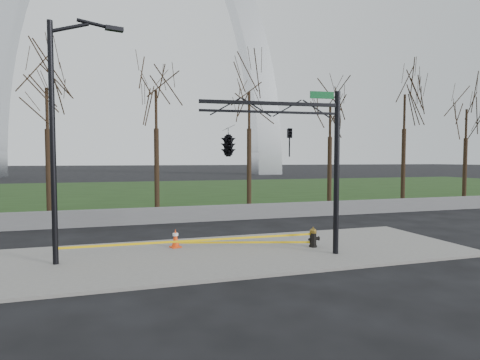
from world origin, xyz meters
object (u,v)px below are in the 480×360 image
object	(u,v)px
traffic_cone	(175,238)
street_light	(60,124)
fire_hydrant	(313,238)
traffic_signal_mast	(250,142)

from	to	relation	value
traffic_cone	street_light	bearing A→B (deg)	-162.63
fire_hydrant	traffic_signal_mast	world-z (taller)	traffic_signal_mast
fire_hydrant	traffic_signal_mast	bearing A→B (deg)	-155.27
street_light	traffic_signal_mast	distance (m)	6.30
street_light	fire_hydrant	bearing A→B (deg)	-13.42
fire_hydrant	traffic_signal_mast	distance (m)	4.80
traffic_cone	traffic_signal_mast	bearing A→B (deg)	-46.53
fire_hydrant	street_light	size ratio (longest dim) A/B	0.10
fire_hydrant	street_light	world-z (taller)	street_light
street_light	traffic_cone	bearing A→B (deg)	5.82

